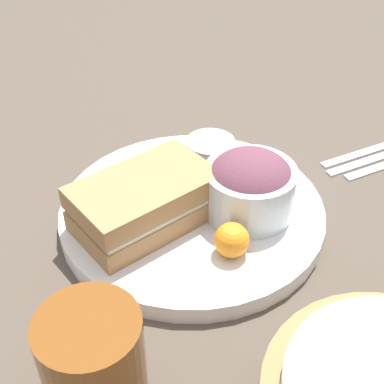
{
  "coord_description": "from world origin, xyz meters",
  "views": [
    {
      "loc": [
        0.22,
        0.41,
        0.41
      ],
      "look_at": [
        0.0,
        0.0,
        0.04
      ],
      "focal_mm": 50.0,
      "sensor_mm": 36.0,
      "label": 1
    }
  ],
  "objects": [
    {
      "name": "sandwich",
      "position": [
        0.06,
        -0.0,
        0.05
      ],
      "size": [
        0.16,
        0.12,
        0.06
      ],
      "color": "#A37A4C",
      "rests_on": "plate"
    },
    {
      "name": "plate",
      "position": [
        0.0,
        0.0,
        0.01
      ],
      "size": [
        0.3,
        0.3,
        0.02
      ],
      "primitive_type": "cylinder",
      "color": "silver",
      "rests_on": "ground_plane"
    },
    {
      "name": "fork",
      "position": [
        -0.3,
        -0.01,
        0.0
      ],
      "size": [
        0.2,
        0.02,
        0.01
      ],
      "primitive_type": "cube",
      "rotation": [
        0.0,
        0.0,
        3.12
      ],
      "color": "silver",
      "rests_on": "ground_plane"
    },
    {
      "name": "salad_bowl",
      "position": [
        -0.05,
        0.03,
        0.06
      ],
      "size": [
        0.1,
        0.1,
        0.07
      ],
      "color": "silver",
      "rests_on": "plate"
    },
    {
      "name": "dressing_cup",
      "position": [
        -0.05,
        -0.05,
        0.04
      ],
      "size": [
        0.06,
        0.06,
        0.04
      ],
      "primitive_type": "cylinder",
      "color": "#B7B7BC",
      "rests_on": "plate"
    },
    {
      "name": "orange_wedge",
      "position": [
        0.0,
        0.09,
        0.04
      ],
      "size": [
        0.04,
        0.04,
        0.04
      ],
      "primitive_type": "sphere",
      "color": "orange",
      "rests_on": "plate"
    },
    {
      "name": "drink_glass",
      "position": [
        0.17,
        0.17,
        0.05
      ],
      "size": [
        0.08,
        0.08,
        0.11
      ],
      "primitive_type": "cylinder",
      "color": "brown",
      "rests_on": "ground_plane"
    },
    {
      "name": "ground_plane",
      "position": [
        0.0,
        0.0,
        0.0
      ],
      "size": [
        4.0,
        4.0,
        0.0
      ],
      "primitive_type": "plane",
      "color": "#4C4238"
    }
  ]
}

